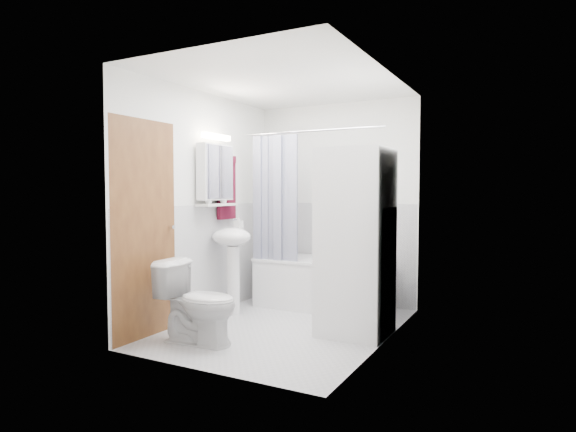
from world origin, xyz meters
The scene contains 20 objects.
floor centered at (0.00, 0.00, 0.00)m, with size 2.60×2.60×0.00m, color #BAB9BE.
room_walls centered at (0.00, 0.00, 1.49)m, with size 2.60×2.60×2.60m.
wainscot centered at (0.00, 0.29, 0.60)m, with size 1.98×2.58×2.58m.
door centered at (-0.95, -0.55, 1.00)m, with size 0.05×2.00×2.00m.
bathtub centered at (-0.01, 0.92, 0.31)m, with size 1.47×0.70×0.56m.
tub_spout centered at (0.19, 1.25, 0.88)m, with size 0.04×0.04×0.12m, color silver.
curtain_rod centered at (-0.01, 0.63, 2.00)m, with size 0.02×0.02×1.65m, color silver.
shower_curtain centered at (-0.47, 0.63, 1.25)m, with size 0.55×0.02×1.45m.
sink centered at (-0.75, 0.18, 0.70)m, with size 0.44×0.37×1.04m.
medicine_cabinet centered at (-0.90, 0.10, 1.57)m, with size 0.13×0.50×0.71m.
shelf centered at (-0.89, 0.10, 1.20)m, with size 0.18×0.54×0.03m, color silver.
shower_caddy centered at (0.24, 1.24, 1.15)m, with size 0.22×0.06×0.02m, color silver.
towel centered at (-0.94, 0.35, 1.40)m, with size 0.07×0.30×0.73m.
washer_dryer centered at (0.68, 0.14, 0.87)m, with size 0.63×0.62×1.74m.
toilet centered at (-0.45, -0.78, 0.36)m, with size 0.41×0.73×0.72m, color white.
soap_pump centered at (-0.71, 0.25, 0.95)m, with size 0.08×0.17×0.08m, color gray.
shelf_bottle centered at (-0.89, -0.05, 1.25)m, with size 0.07×0.18×0.07m, color gray.
shelf_cup centered at (-0.89, 0.22, 1.26)m, with size 0.10×0.09×0.10m, color gray.
shampoo_a centered at (0.35, 1.24, 1.23)m, with size 0.13×0.17×0.13m, color gray.
shampoo_b centered at (0.47, 1.24, 1.20)m, with size 0.08×0.21×0.08m, color #296AA7.
Camera 1 is at (2.22, -4.13, 1.35)m, focal length 30.00 mm.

